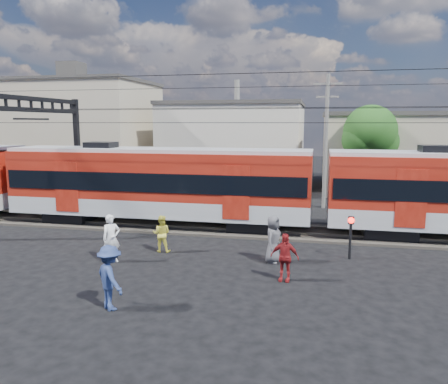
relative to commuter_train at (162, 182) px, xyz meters
The scene contains 17 objects.
ground 8.72m from the commuter_train, 72.68° to the right, with size 120.00×120.00×0.00m, color black.
track_bed 3.42m from the commuter_train, ahead, with size 70.00×3.40×0.12m, color #2D2823.
rail_near 3.42m from the commuter_train, 16.73° to the right, with size 70.00×0.12×0.12m, color #59544C.
rail_far 3.42m from the commuter_train, 16.73° to the left, with size 70.00×0.12×0.12m, color #59544C.
commuter_train is the anchor object (origin of this frame).
catenary 6.74m from the commuter_train, behind, with size 70.00×9.30×7.52m.
building_west 21.71m from the commuter_train, 132.19° to the left, with size 14.28×10.20×9.30m.
building_midwest 19.05m from the commuter_train, 88.51° to the left, with size 12.24×12.24×7.30m.
building_mideast 22.99m from the commuter_train, 44.13° to the left, with size 16.32×10.20×6.30m.
utility_pole_mid 11.21m from the commuter_train, 39.49° to the left, with size 1.80×0.24×8.50m.
tree_near 15.60m from the commuter_train, 40.83° to the left, with size 3.82×3.64×6.72m.
pedestrian_a 6.35m from the commuter_train, 88.86° to the right, with size 0.70×0.46×1.92m, color white.
pedestrian_b 4.98m from the commuter_train, 70.41° to the right, with size 0.78×0.60×1.60m, color #E1D946.
pedestrian_c 10.63m from the commuter_train, 78.28° to the right, with size 1.27×0.73×1.96m, color navy.
pedestrian_d 9.93m from the commuter_train, 44.34° to the right, with size 1.01×0.42×1.72m, color maroon.
pedestrian_e 8.20m from the commuter_train, 37.41° to the right, with size 0.93×0.60×1.90m, color #4B4B50.
crossing_signal 10.24m from the commuter_train, 22.02° to the right, with size 0.26×0.26×1.78m.
Camera 1 is at (5.55, -13.66, 5.52)m, focal length 35.00 mm.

